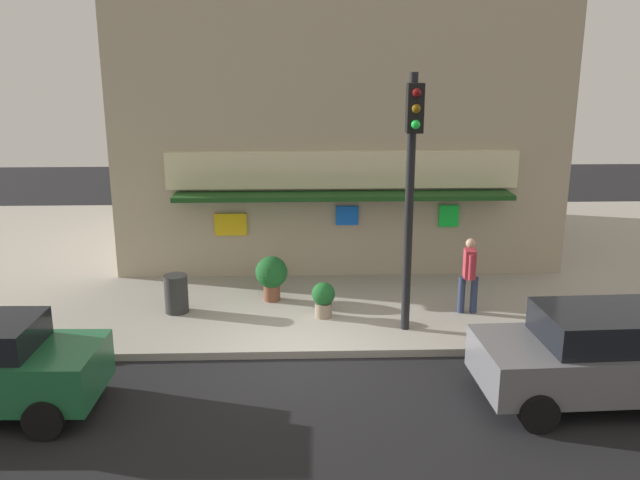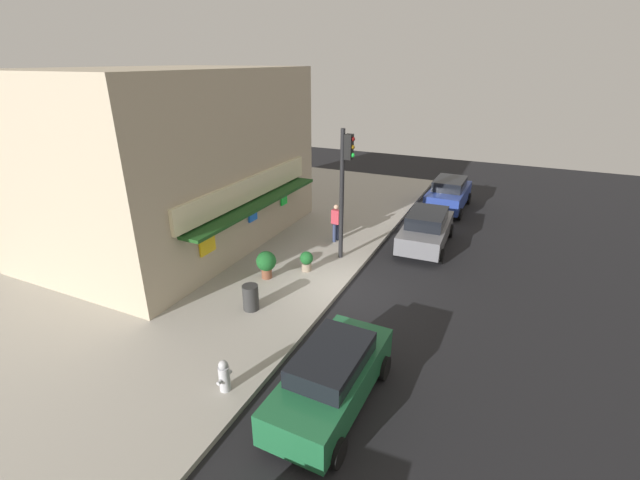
% 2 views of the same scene
% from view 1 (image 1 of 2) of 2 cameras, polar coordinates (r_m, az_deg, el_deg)
% --- Properties ---
extents(ground_plane, '(49.66, 49.66, 0.00)m').
position_cam_1_polar(ground_plane, '(13.45, -1.78, -10.12)').
color(ground_plane, black).
extents(sidewalk, '(33.11, 13.95, 0.16)m').
position_cam_1_polar(sidewalk, '(19.95, -1.88, -1.31)').
color(sidewalk, '#A39E93').
rests_on(sidewalk, ground_plane).
extents(corner_building, '(11.88, 8.65, 7.44)m').
position_cam_1_polar(corner_building, '(20.94, 1.25, 10.07)').
color(corner_building, tan).
rests_on(corner_building, sidewalk).
extents(traffic_light, '(0.32, 0.58, 5.35)m').
position_cam_1_polar(traffic_light, '(13.52, 7.81, 5.82)').
color(traffic_light, black).
rests_on(traffic_light, sidewalk).
extents(trash_can, '(0.53, 0.53, 0.88)m').
position_cam_1_polar(trash_can, '(15.54, -12.18, -4.51)').
color(trash_can, '#2D2D2D').
rests_on(trash_can, sidewalk).
extents(pedestrian, '(0.45, 0.53, 1.75)m').
position_cam_1_polar(pedestrian, '(15.37, 12.61, -2.76)').
color(pedestrian, navy).
rests_on(pedestrian, sidewalk).
extents(potted_plant_by_doorway, '(0.76, 0.76, 1.08)m').
position_cam_1_polar(potted_plant_by_doorway, '(15.90, -4.16, -2.96)').
color(potted_plant_by_doorway, brown).
rests_on(potted_plant_by_doorway, sidewalk).
extents(potted_plant_by_window, '(0.52, 0.52, 0.80)m').
position_cam_1_polar(potted_plant_by_window, '(14.92, 0.29, -4.96)').
color(potted_plant_by_window, gray).
rests_on(potted_plant_by_window, sidewalk).
extents(parked_car_grey, '(4.54, 2.21, 1.65)m').
position_cam_1_polar(parked_car_grey, '(12.62, 23.49, -8.97)').
color(parked_car_grey, slate).
rests_on(parked_car_grey, ground_plane).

